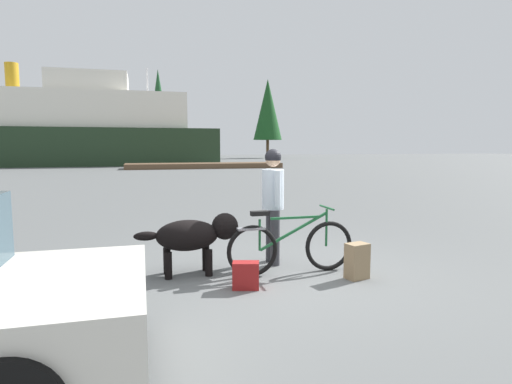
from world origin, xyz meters
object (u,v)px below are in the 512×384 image
object	(u,v)px
handbag_pannier	(246,275)
backpack	(357,261)
ferry_boat	(59,130)
dog	(194,235)
bicycle	(290,246)
person_cyclist	(273,195)
sailboat_moored	(149,159)

from	to	relation	value
handbag_pannier	backpack	bearing A→B (deg)	0.21
handbag_pannier	ferry_boat	size ratio (longest dim) A/B	0.01
dog	bicycle	bearing A→B (deg)	-13.94
dog	ferry_boat	xyz separation A→B (m)	(-7.82, 36.16, 2.62)
bicycle	person_cyclist	xyz separation A→B (m)	(-0.08, 0.55, 0.63)
backpack	handbag_pannier	size ratio (longest dim) A/B	1.41
bicycle	backpack	bearing A→B (deg)	-29.98
dog	backpack	distance (m)	2.18
dog	ferry_boat	bearing A→B (deg)	102.20
dog	sailboat_moored	world-z (taller)	sailboat_moored
person_cyclist	ferry_boat	xyz separation A→B (m)	(-9.00, 35.93, 2.14)
dog	handbag_pannier	distance (m)	0.99
sailboat_moored	ferry_boat	bearing A→B (deg)	-178.23
bicycle	person_cyclist	distance (m)	0.84
sailboat_moored	dog	bearing A→B (deg)	-90.10
bicycle	person_cyclist	bearing A→B (deg)	98.39
dog	backpack	bearing A→B (deg)	-20.43
person_cyclist	backpack	size ratio (longest dim) A/B	3.61
handbag_pannier	sailboat_moored	distance (m)	37.17
backpack	bicycle	bearing A→B (deg)	150.02
dog	handbag_pannier	xyz separation A→B (m)	(0.52, -0.76, -0.37)
handbag_pannier	sailboat_moored	xyz separation A→B (m)	(-0.46, 37.17, 0.34)
ferry_boat	dog	bearing A→B (deg)	-77.80
handbag_pannier	ferry_boat	world-z (taller)	ferry_boat
person_cyclist	handbag_pannier	bearing A→B (deg)	-123.28
person_cyclist	ferry_boat	distance (m)	37.10
ferry_boat	sailboat_moored	bearing A→B (deg)	1.77
ferry_boat	sailboat_moored	xyz separation A→B (m)	(7.89, 0.24, -2.65)
backpack	handbag_pannier	bearing A→B (deg)	-179.79
person_cyclist	handbag_pannier	distance (m)	1.46
dog	person_cyclist	bearing A→B (deg)	11.30
backpack	handbag_pannier	xyz separation A→B (m)	(-1.50, -0.01, -0.07)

